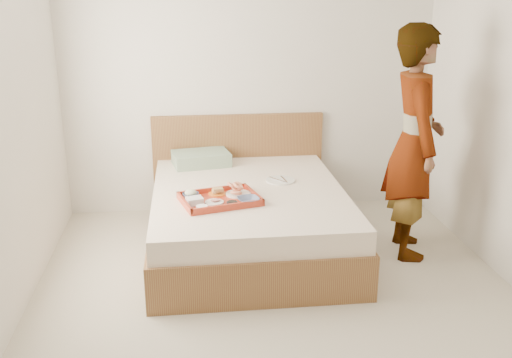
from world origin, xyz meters
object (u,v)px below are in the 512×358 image
Objects in this scene: bed at (249,219)px; person at (414,143)px; tray at (220,199)px; dinner_plate at (280,180)px.

person is (1.31, -0.19, 0.67)m from bed.
person is (1.56, 0.08, 0.37)m from tray.
tray reaches higher than dinner_plate.
person reaches higher than dinner_plate.
bed is 0.44m from dinner_plate.
person reaches higher than tray.
tray is 1.60m from person.
bed is 3.45× the size of tray.
dinner_plate reaches higher than bed.
person is (1.01, -0.37, 0.39)m from dinner_plate.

